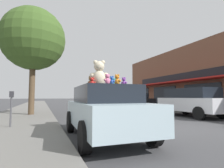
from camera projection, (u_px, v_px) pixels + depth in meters
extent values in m
plane|color=#424244|center=(185.00, 129.00, 6.78)|extent=(260.00, 260.00, 0.00)
cube|color=red|center=(223.00, 77.00, 12.90)|extent=(1.33, 25.47, 0.12)
cube|color=black|center=(201.00, 95.00, 15.38)|extent=(0.06, 3.84, 2.00)
cube|color=black|center=(164.00, 95.00, 20.05)|extent=(0.06, 3.84, 2.00)
cube|color=black|center=(141.00, 96.00, 24.73)|extent=(0.06, 3.84, 2.00)
cube|color=#ADC6D1|center=(105.00, 114.00, 5.28)|extent=(1.88, 4.17, 0.71)
cube|color=black|center=(105.00, 94.00, 5.32)|extent=(1.61, 2.31, 0.49)
cylinder|color=black|center=(70.00, 122.00, 6.15)|extent=(0.22, 0.73, 0.72)
cylinder|color=black|center=(116.00, 119.00, 6.74)|extent=(0.22, 0.73, 0.72)
cylinder|color=black|center=(84.00, 137.00, 3.76)|extent=(0.22, 0.73, 0.72)
cylinder|color=black|center=(153.00, 132.00, 4.35)|extent=(0.22, 0.73, 0.72)
ellipsoid|color=beige|center=(99.00, 78.00, 5.57)|extent=(0.50, 0.46, 0.53)
sphere|color=beige|center=(99.00, 66.00, 5.60)|extent=(0.43, 0.43, 0.33)
sphere|color=beige|center=(103.00, 62.00, 5.62)|extent=(0.18, 0.18, 0.14)
sphere|color=beige|center=(95.00, 62.00, 5.60)|extent=(0.18, 0.18, 0.14)
sphere|color=white|center=(99.00, 68.00, 5.74)|extent=(0.16, 0.16, 0.13)
sphere|color=beige|center=(106.00, 76.00, 5.62)|extent=(0.25, 0.25, 0.19)
sphere|color=beige|center=(93.00, 76.00, 5.60)|extent=(0.25, 0.25, 0.19)
ellipsoid|color=pink|center=(108.00, 81.00, 4.59)|extent=(0.16, 0.14, 0.18)
sphere|color=pink|center=(108.00, 76.00, 4.60)|extent=(0.13, 0.13, 0.11)
sphere|color=pink|center=(109.00, 75.00, 4.63)|extent=(0.06, 0.06, 0.05)
sphere|color=pink|center=(106.00, 74.00, 4.58)|extent=(0.06, 0.06, 0.05)
sphere|color=#FFA3DA|center=(107.00, 77.00, 4.64)|extent=(0.05, 0.05, 0.04)
sphere|color=pink|center=(110.00, 80.00, 4.64)|extent=(0.08, 0.08, 0.07)
sphere|color=pink|center=(105.00, 80.00, 4.56)|extent=(0.08, 0.08, 0.07)
ellipsoid|color=red|center=(92.00, 84.00, 5.36)|extent=(0.17, 0.17, 0.17)
sphere|color=red|center=(92.00, 79.00, 5.37)|extent=(0.15, 0.15, 0.11)
sphere|color=red|center=(93.00, 78.00, 5.37)|extent=(0.06, 0.06, 0.05)
sphere|color=red|center=(91.00, 78.00, 5.38)|extent=(0.06, 0.06, 0.05)
sphere|color=#FF4741|center=(93.00, 80.00, 5.41)|extent=(0.06, 0.06, 0.04)
sphere|color=red|center=(94.00, 83.00, 5.36)|extent=(0.09, 0.09, 0.06)
sphere|color=red|center=(90.00, 83.00, 5.39)|extent=(0.09, 0.09, 0.06)
ellipsoid|color=teal|center=(114.00, 84.00, 5.69)|extent=(0.18, 0.18, 0.18)
sphere|color=teal|center=(114.00, 80.00, 5.70)|extent=(0.16, 0.16, 0.12)
sphere|color=teal|center=(115.00, 79.00, 5.69)|extent=(0.07, 0.07, 0.05)
sphere|color=teal|center=(113.00, 79.00, 5.72)|extent=(0.07, 0.07, 0.05)
sphere|color=#47CDC6|center=(115.00, 80.00, 5.75)|extent=(0.06, 0.06, 0.04)
sphere|color=teal|center=(116.00, 83.00, 5.68)|extent=(0.09, 0.09, 0.07)
sphere|color=teal|center=(112.00, 83.00, 5.72)|extent=(0.09, 0.09, 0.07)
ellipsoid|color=purple|center=(124.00, 84.00, 5.56)|extent=(0.18, 0.19, 0.19)
sphere|color=purple|center=(124.00, 79.00, 5.57)|extent=(0.16, 0.16, 0.12)
sphere|color=purple|center=(125.00, 78.00, 5.55)|extent=(0.07, 0.07, 0.05)
sphere|color=purple|center=(123.00, 78.00, 5.60)|extent=(0.07, 0.07, 0.05)
sphere|color=#BA67ED|center=(125.00, 80.00, 5.61)|extent=(0.06, 0.06, 0.05)
sphere|color=purple|center=(126.00, 83.00, 5.52)|extent=(0.09, 0.09, 0.07)
sphere|color=purple|center=(122.00, 83.00, 5.62)|extent=(0.09, 0.09, 0.07)
ellipsoid|color=orange|center=(117.00, 82.00, 5.09)|extent=(0.19, 0.21, 0.21)
sphere|color=orange|center=(117.00, 77.00, 5.10)|extent=(0.18, 0.18, 0.13)
sphere|color=orange|center=(118.00, 75.00, 5.07)|extent=(0.08, 0.08, 0.06)
sphere|color=orange|center=(116.00, 75.00, 5.13)|extent=(0.08, 0.08, 0.06)
sphere|color=#FFBA41|center=(118.00, 77.00, 5.14)|extent=(0.07, 0.07, 0.05)
sphere|color=orange|center=(120.00, 81.00, 5.04)|extent=(0.10, 0.10, 0.08)
sphere|color=orange|center=(115.00, 81.00, 5.15)|extent=(0.10, 0.10, 0.08)
ellipsoid|color=blue|center=(112.00, 82.00, 4.89)|extent=(0.16, 0.16, 0.16)
sphere|color=blue|center=(112.00, 78.00, 4.89)|extent=(0.15, 0.15, 0.10)
sphere|color=blue|center=(113.00, 77.00, 4.88)|extent=(0.06, 0.06, 0.04)
sphere|color=blue|center=(111.00, 77.00, 4.92)|extent=(0.06, 0.06, 0.04)
sphere|color=#548DFF|center=(113.00, 78.00, 4.93)|extent=(0.06, 0.06, 0.04)
sphere|color=blue|center=(114.00, 81.00, 4.86)|extent=(0.08, 0.08, 0.06)
sphere|color=blue|center=(110.00, 81.00, 4.93)|extent=(0.08, 0.08, 0.06)
ellipsoid|color=olive|center=(91.00, 83.00, 5.65)|extent=(0.21, 0.22, 0.22)
sphere|color=olive|center=(91.00, 79.00, 5.66)|extent=(0.19, 0.19, 0.14)
sphere|color=olive|center=(92.00, 77.00, 5.64)|extent=(0.08, 0.08, 0.06)
sphere|color=olive|center=(90.00, 77.00, 5.69)|extent=(0.08, 0.08, 0.06)
sphere|color=tan|center=(92.00, 79.00, 5.71)|extent=(0.07, 0.07, 0.05)
sphere|color=olive|center=(93.00, 82.00, 5.61)|extent=(0.11, 0.11, 0.08)
sphere|color=olive|center=(89.00, 82.00, 5.71)|extent=(0.11, 0.11, 0.08)
cube|color=silver|center=(191.00, 104.00, 10.86)|extent=(1.79, 4.37, 0.80)
cube|color=black|center=(191.00, 93.00, 10.92)|extent=(1.58, 3.13, 0.60)
cylinder|color=black|center=(165.00, 110.00, 11.76)|extent=(0.20, 0.72, 0.72)
cylinder|color=black|center=(186.00, 109.00, 12.42)|extent=(0.20, 0.72, 0.72)
cylinder|color=black|center=(199.00, 113.00, 9.26)|extent=(0.20, 0.72, 0.72)
cylinder|color=black|center=(222.00, 112.00, 9.91)|extent=(0.20, 0.72, 0.72)
cube|color=black|center=(136.00, 102.00, 17.30)|extent=(1.80, 4.24, 0.72)
cube|color=black|center=(135.00, 96.00, 17.35)|extent=(1.59, 2.16, 0.46)
cylinder|color=black|center=(122.00, 105.00, 18.16)|extent=(0.20, 0.72, 0.72)
cylinder|color=black|center=(137.00, 105.00, 18.82)|extent=(0.20, 0.72, 0.72)
cylinder|color=black|center=(134.00, 107.00, 15.73)|extent=(0.20, 0.72, 0.72)
cylinder|color=black|center=(151.00, 106.00, 16.39)|extent=(0.20, 0.72, 0.72)
cylinder|color=brown|center=(32.00, 90.00, 10.75)|extent=(0.34, 0.34, 3.04)
sphere|color=#3D5B23|center=(33.00, 39.00, 10.98)|extent=(3.91, 3.91, 3.91)
cylinder|color=#4C4C51|center=(11.00, 112.00, 6.25)|extent=(0.06, 0.06, 1.05)
cube|color=#2D2D33|center=(12.00, 94.00, 6.30)|extent=(0.14, 0.10, 0.22)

